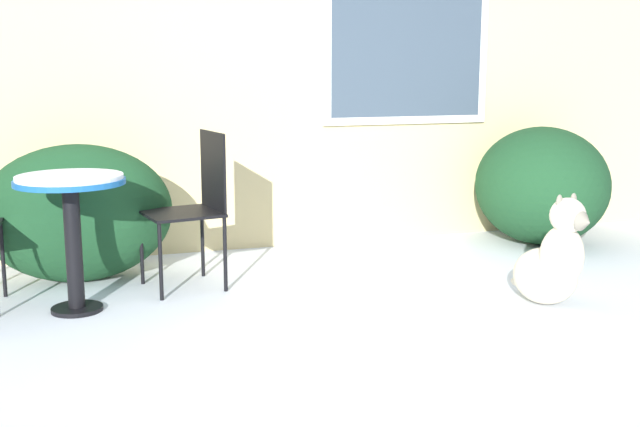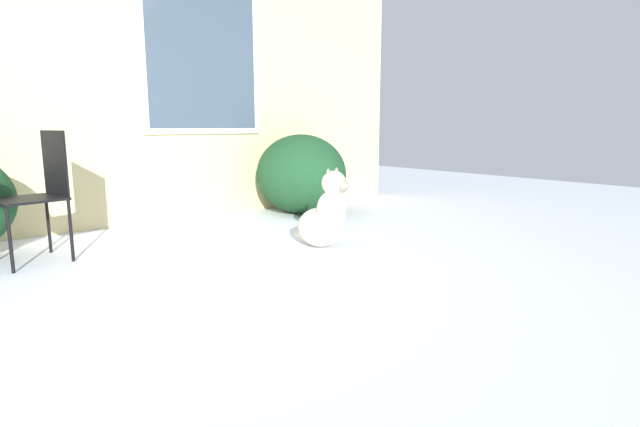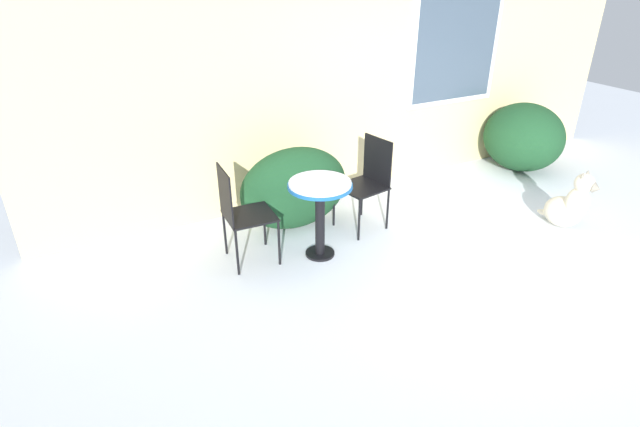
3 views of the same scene
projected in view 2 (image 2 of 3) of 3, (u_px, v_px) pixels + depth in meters
The scene contains 5 objects.
ground_plane at pixel (192, 282), 3.28m from camera, with size 16.00×16.00×0.00m, color silver.
house_wall at pixel (91, 63), 4.72m from camera, with size 8.00×0.10×3.17m.
shrub_middle at pixel (301, 174), 5.81m from camera, with size 1.01×1.10×0.92m.
patio_chair_far_side at pixel (39, 189), 3.74m from camera, with size 0.52×0.52×0.98m.
dog at pixel (325, 218), 4.18m from camera, with size 0.42×0.59×0.68m.
Camera 2 is at (-1.36, -2.97, 1.02)m, focal length 28.00 mm.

